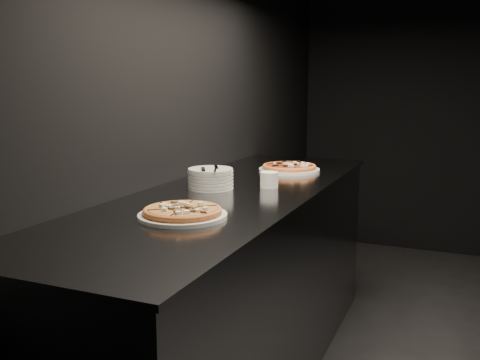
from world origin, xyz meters
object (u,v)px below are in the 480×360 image
at_px(pizza_mushroom, 183,212).
at_px(cutlery, 211,168).
at_px(pizza_tomato, 289,168).
at_px(counter, 232,288).
at_px(ramekin, 269,179).
at_px(plate_stack, 211,178).

distance_m(pizza_mushroom, cutlery, 0.55).
relative_size(pizza_tomato, cutlery, 1.55).
bearing_deg(pizza_mushroom, pizza_tomato, 88.55).
height_order(counter, ramekin, ramekin).
bearing_deg(pizza_mushroom, counter, 94.54).
distance_m(pizza_mushroom, ramekin, 0.67).
bearing_deg(counter, cutlery, -179.50).
bearing_deg(pizza_tomato, counter, -96.49).
distance_m(cutlery, ramekin, 0.28).
height_order(pizza_mushroom, ramekin, ramekin).
bearing_deg(plate_stack, pizza_tomato, 73.21).
relative_size(pizza_mushroom, pizza_tomato, 1.08).
height_order(plate_stack, ramekin, plate_stack).
bearing_deg(counter, ramekin, 46.61).
distance_m(pizza_tomato, cutlery, 0.65).
height_order(counter, pizza_tomato, pizza_tomato).
distance_m(pizza_tomato, ramekin, 0.49).
xyz_separation_m(plate_stack, ramekin, (0.24, 0.12, -0.01)).
xyz_separation_m(plate_stack, cutlery, (0.01, -0.02, 0.05)).
xyz_separation_m(counter, ramekin, (0.13, 0.14, 0.50)).
relative_size(counter, cutlery, 11.39).
height_order(pizza_mushroom, cutlery, cutlery).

